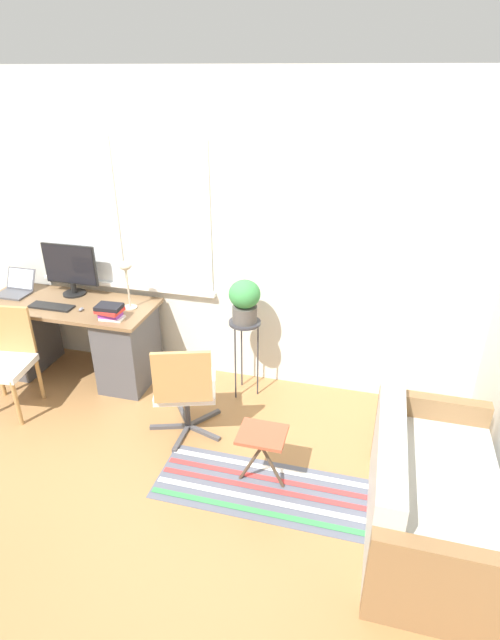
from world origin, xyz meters
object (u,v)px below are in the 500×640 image
plant_stand (245,331)px  couch_loveseat (427,500)px  folding_stool (262,440)px  monitor (70,269)px  office_chair_swivel (185,388)px  desk_lamp (127,275)px  desk_chair_wooden (6,358)px  keyboard (51,306)px  mouse (81,309)px  potted_plant (245,300)px  book_stack (110,311)px  laptop (16,289)px

plant_stand → couch_loveseat: bearing=-38.8°
couch_loveseat → folding_stool: (-1.09, 0.15, 0.11)m
monitor → office_chair_swivel: size_ratio=0.62×
office_chair_swivel → plant_stand: 0.77m
office_chair_swivel → folding_stool: bearing=133.5°
desk_lamp → couch_loveseat: 2.92m
monitor → desk_chair_wooden: monitor is taller
monitor → keyboard: bearing=-96.3°
desk_lamp → desk_chair_wooden: 1.23m
mouse → folding_stool: bearing=-24.6°
keyboard → desk_chair_wooden: 0.59m
plant_stand → potted_plant: size_ratio=1.94×
book_stack → plant_stand: 1.16m
monitor → couch_loveseat: bearing=-22.3°
office_chair_swivel → folding_stool: size_ratio=1.89×
potted_plant → monitor: bearing=176.6°
office_chair_swivel → book_stack: bearing=-44.3°
laptop → mouse: 0.83m
desk_chair_wooden → folding_stool: bearing=-16.5°
book_stack → desk_chair_wooden: desk_chair_wooden is taller
mouse → desk_chair_wooden: desk_chair_wooden is taller
desk_lamp → keyboard: bearing=-166.0°
monitor → desk_chair_wooden: 0.98m
keyboard → potted_plant: 1.76m
mouse → desk_lamp: 0.52m
couch_loveseat → folding_stool: couch_loveseat is taller
laptop → folding_stool: (2.66, -1.04, -0.41)m
laptop → desk_chair_wooden: size_ratio=0.34×
mouse → book_stack: book_stack is taller
couch_loveseat → potted_plant: 2.04m
laptop → couch_loveseat: size_ratio=0.22×
mouse → folding_stool: (1.85, -0.85, -0.37)m
book_stack → plant_stand: book_stack is taller
laptop → desk_lamp: size_ratio=0.70×
office_chair_swivel → desk_chair_wooden: bearing=-17.7°
monitor → potted_plant: bearing=-3.4°
laptop → desk_lamp: 1.23m
office_chair_swivel → keyboard: bearing=-36.2°
keyboard → laptop: bearing=159.2°
plant_stand → desk_chair_wooden: bearing=-160.0°
plant_stand → monitor: bearing=176.6°
keyboard → book_stack: bearing=-6.1°
monitor → potted_plant: size_ratio=1.42×
monitor → plant_stand: 1.75m
laptop → desk_lamp: bearing=-1.1°
monitor → mouse: monitor is taller
laptop → potted_plant: bearing=0.5°
plant_stand → potted_plant: bearing=26.6°
plant_stand → book_stack: bearing=-165.7°
monitor → desk_chair_wooden: size_ratio=0.60×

